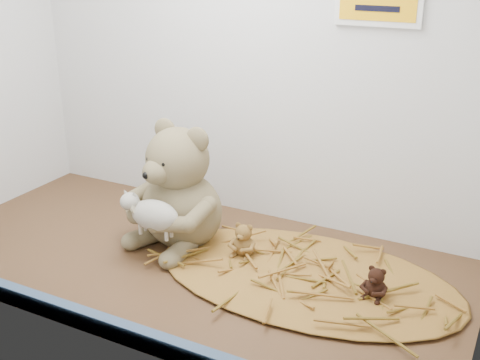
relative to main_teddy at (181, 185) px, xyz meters
The scene contains 7 objects.
alcove_shell 31.21cm from the main_teddy, 17.73° to the left, with size 120.40×60.20×90.40cm.
front_rail 38.57cm from the main_teddy, 81.65° to the right, with size 119.28×2.20×3.60cm, color #3D5775.
straw_bed 34.00cm from the main_teddy, ahead, with size 65.22×37.87×1.26cm, color brown.
main_teddy is the anchor object (origin of this frame).
toy_lamb 10.75cm from the main_teddy, 90.00° to the right, with size 14.43×8.80×9.32cm, color #BDB6A9, non-canonical shape.
mini_teddy_tan 18.50cm from the main_teddy, ahead, with size 6.01×6.34×7.45cm, color brown, non-canonical shape.
mini_teddy_brown 47.32cm from the main_teddy, ahead, with size 5.22×5.51×6.47cm, color black, non-canonical shape.
Camera 1 is at (63.46, -96.78, 64.08)cm, focal length 45.00 mm.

